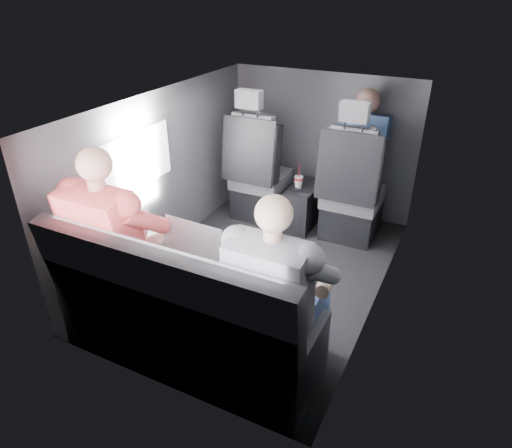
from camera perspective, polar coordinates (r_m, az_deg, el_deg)
The scene contains 19 objects.
floor at distance 3.69m, azimuth 0.79°, elevation -5.92°, with size 2.60×2.60×0.00m, color black.
ceiling at distance 3.13m, azimuth 0.96°, elevation 14.88°, with size 2.60×2.60×0.00m, color #B2B2AD.
panel_left at distance 3.80m, azimuth -11.52°, elevation 6.09°, with size 0.02×2.60×1.35m, color #56565B.
panel_right at distance 3.12m, azimuth 15.94°, elevation 0.37°, with size 0.02×2.60×1.35m, color #56565B.
panel_front at distance 4.49m, azimuth 8.20°, elevation 9.86°, with size 1.80×0.02×1.35m, color #56565B.
panel_back at distance 2.41m, azimuth -12.79°, elevation -8.20°, with size 1.80×0.02×1.35m, color #56565B.
side_window at distance 3.50m, azimuth -14.56°, elevation 7.70°, with size 0.02×0.75×0.42m, color white.
seatbelt at distance 3.75m, azimuth 11.67°, elevation 7.84°, with size 0.05×0.01×0.65m, color black.
front_seat_left at distance 4.34m, azimuth 0.29°, elevation 5.63°, with size 0.52×0.58×1.26m.
front_seat_right at distance 4.06m, azimuth 11.79°, elevation 3.31°, with size 0.52×0.58×1.26m.
center_console at distance 4.30m, azimuth 5.92°, elevation 2.29°, with size 0.24×0.48×0.41m.
rear_bench at distance 2.78m, azimuth -8.93°, elevation -11.70°, with size 1.60×0.57×0.92m.
soda_cup at distance 4.15m, azimuth 5.34°, elevation 5.32°, with size 0.08×0.08×0.24m.
laptop_white at distance 3.06m, azimuth -14.81°, elevation -0.82°, with size 0.38×0.36×0.27m.
laptop_silver at distance 2.79m, azimuth -6.77°, elevation -3.02°, with size 0.40×0.36×0.28m.
laptop_black at distance 2.54m, azimuth 3.79°, elevation -6.68°, with size 0.36×0.38×0.22m.
passenger_rear_left at distance 2.92m, azimuth -16.50°, elevation -2.20°, with size 0.55×0.66×1.30m.
passenger_rear_right at distance 2.42m, azimuth 3.04°, elevation -8.53°, with size 0.51×0.63×1.24m.
passenger_front_right at distance 4.16m, azimuth 13.11°, elevation 9.10°, with size 0.41×0.41×0.85m.
Camera 1 is at (1.31, -2.75, 2.09)m, focal length 32.00 mm.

